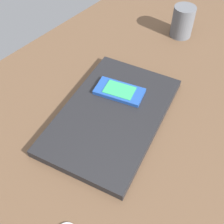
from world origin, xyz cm
name	(u,v)px	position (x,y,z in cm)	size (l,w,h in cm)	color
desk_surface	(138,114)	(0.00, 0.00, 1.50)	(120.00, 80.00, 3.00)	brown
laptop_closed	(112,115)	(5.93, -3.27, 3.92)	(33.89, 21.34, 1.84)	black
cell_phone_on_laptop	(118,92)	(0.37, -5.85, 5.32)	(8.80, 12.57, 1.03)	#1E479E
pen_cup	(183,22)	(-32.19, -7.95, 7.53)	(6.27, 6.27, 9.06)	#595B60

